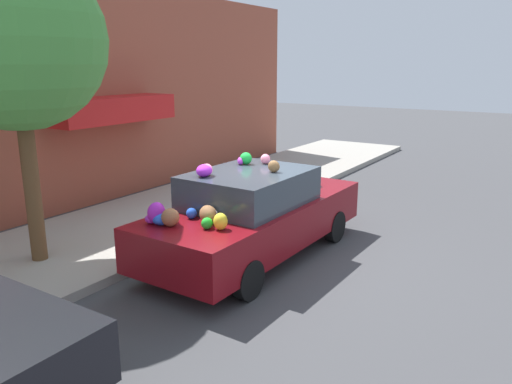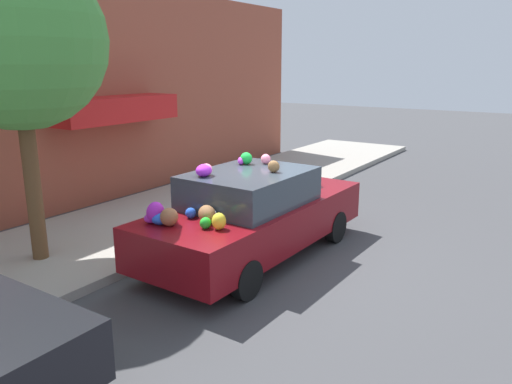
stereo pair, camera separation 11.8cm
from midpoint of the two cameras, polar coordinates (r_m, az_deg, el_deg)
ground_plane at (r=8.55m, az=-0.81°, el=-7.20°), size 60.00×60.00×0.00m
sidewalk_curb at (r=10.18m, az=-13.63°, el=-3.60°), size 24.00×3.20×0.14m
building_facade at (r=11.48m, az=-22.00°, el=9.98°), size 18.00×1.20×4.97m
street_tree at (r=8.22m, az=-26.20°, el=15.20°), size 2.59×2.59×4.64m
fire_hydrant at (r=10.84m, az=-1.90°, el=0.21°), size 0.20×0.20×0.70m
art_car at (r=8.22m, az=-0.66°, el=-2.48°), size 4.52×1.83×1.70m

